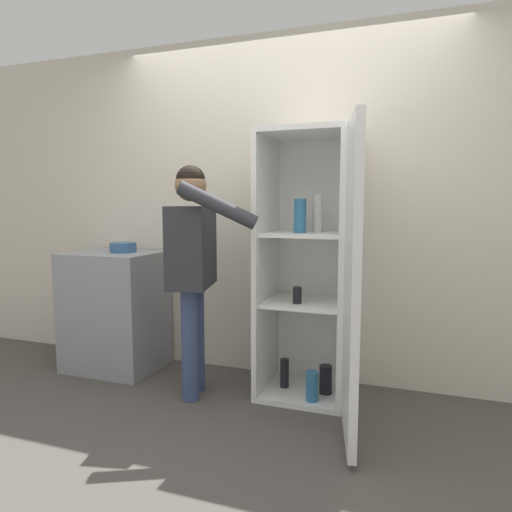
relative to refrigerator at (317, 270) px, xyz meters
name	(u,v)px	position (x,y,z in m)	size (l,w,h in m)	color
ground_plane	(234,430)	(-0.36, -0.56, -0.88)	(12.00, 12.00, 0.00)	#4C4742
wall_back	(282,209)	(-0.36, 0.42, 0.39)	(7.00, 0.06, 2.55)	beige
refrigerator	(317,270)	(0.00, 0.00, 0.00)	(0.76, 1.13, 1.79)	white
person	(193,254)	(-0.80, -0.18, 0.10)	(0.70, 0.58, 1.56)	#384770
counter	(115,310)	(-1.64, 0.08, -0.42)	(0.70, 0.56, 0.93)	gray
bowl	(123,247)	(-1.57, 0.11, 0.09)	(0.20, 0.20, 0.08)	#335B8E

